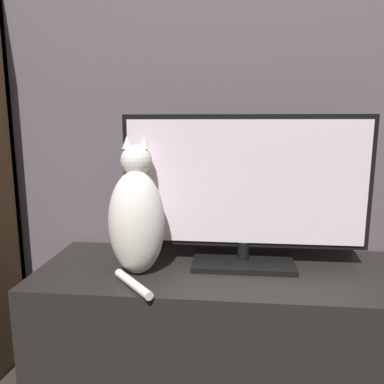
# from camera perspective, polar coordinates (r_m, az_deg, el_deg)

# --- Properties ---
(wall_back) EXTENTS (4.80, 0.05, 2.60)m
(wall_back) POSITION_cam_1_polar(r_m,az_deg,el_deg) (1.61, 7.88, 19.10)
(wall_back) COLOR #564C51
(wall_back) RESTS_ON ground_plane
(tv_stand) EXTENTS (1.48, 0.50, 0.53)m
(tv_stand) POSITION_cam_1_polar(r_m,az_deg,el_deg) (1.52, 7.28, -21.00)
(tv_stand) COLOR black
(tv_stand) RESTS_ON ground_plane
(tv) EXTENTS (0.90, 0.23, 0.55)m
(tv) POSITION_cam_1_polar(r_m,az_deg,el_deg) (1.38, 8.02, 0.17)
(tv) COLOR black
(tv) RESTS_ON tv_stand
(cat) EXTENTS (0.21, 0.32, 0.48)m
(cat) POSITION_cam_1_polar(r_m,az_deg,el_deg) (1.32, -8.42, -3.89)
(cat) COLOR silver
(cat) RESTS_ON tv_stand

